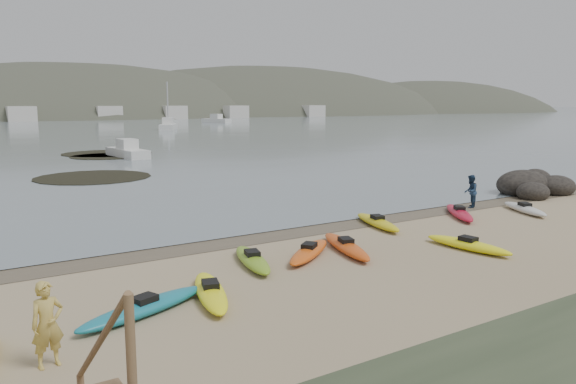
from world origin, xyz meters
TOP-DOWN VIEW (x-y plane):
  - ground at (0.00, 0.00)m, footprint 600.00×600.00m
  - wet_sand at (0.00, -0.30)m, footprint 60.00×60.00m
  - kayaks at (-0.44, -4.11)m, footprint 24.24×8.94m
  - person_west at (-10.10, -7.26)m, footprint 0.66×0.49m
  - person_east at (9.81, -0.80)m, footprint 0.96×0.90m
  - rock_cluster at (16.19, 0.14)m, footprint 5.06×3.68m
  - kelp_mats at (1.08, 30.83)m, footprint 13.69×25.34m
  - moored_boats at (5.06, 85.02)m, footprint 88.83×83.77m
  - far_hills at (39.38, 193.97)m, footprint 550.00×135.00m
  - far_town at (6.00, 145.00)m, footprint 199.00×5.00m

SIDE VIEW (x-z plane):
  - far_hills at x=39.38m, z-range -55.93..24.07m
  - ground at x=0.00m, z-range 0.00..0.00m
  - wet_sand at x=0.00m, z-range 0.00..0.00m
  - kelp_mats at x=1.08m, z-range 0.01..0.05m
  - kayaks at x=-0.44m, z-range 0.00..0.34m
  - rock_cluster at x=16.19m, z-range -0.58..1.01m
  - moored_boats at x=5.06m, z-range -0.08..1.26m
  - person_east at x=9.81m, z-range 0.00..1.57m
  - person_west at x=-10.10m, z-range 0.00..1.67m
  - far_town at x=6.00m, z-range 0.00..4.00m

